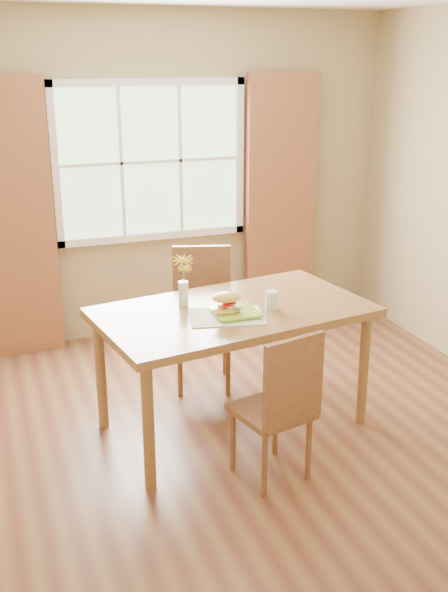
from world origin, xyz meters
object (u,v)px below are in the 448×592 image
at_px(dining_table, 233,321).
at_px(flower_vase, 183,276).
at_px(chair_far, 202,310).
at_px(croissant_sandwich, 227,303).
at_px(water_glass, 271,301).
at_px(chair_near, 280,402).

xyz_separation_m(dining_table, flower_vase, (-0.28, 0.16, 0.28)).
distance_m(chair_far, croissant_sandwich, 0.91).
relative_size(chair_far, croissant_sandwich, 5.23).
distance_m(dining_table, croissant_sandwich, 0.23).
height_order(chair_far, water_glass, chair_far).
bearing_deg(chair_near, water_glass, 58.22).
distance_m(chair_near, water_glass, 0.74).
height_order(croissant_sandwich, water_glass, croissant_sandwich).
relative_size(croissant_sandwich, water_glass, 1.65).
height_order(dining_table, flower_vase, flower_vase).
height_order(chair_near, flower_vase, flower_vase).
bearing_deg(flower_vase, water_glass, -27.39).
xyz_separation_m(dining_table, chair_far, (0.03, 0.71, -0.18)).
relative_size(croissant_sandwich, flower_vase, 0.60).
height_order(chair_far, flower_vase, flower_vase).
bearing_deg(water_glass, chair_far, 103.69).
distance_m(dining_table, chair_far, 0.73).
xyz_separation_m(croissant_sandwich, flower_vase, (-0.19, 0.28, 0.11)).
bearing_deg(flower_vase, croissant_sandwich, -56.76).
xyz_separation_m(dining_table, chair_near, (0.02, -0.70, -0.23)).
bearing_deg(dining_table, chair_far, 78.93).
bearing_deg(chair_far, flower_vase, -102.53).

